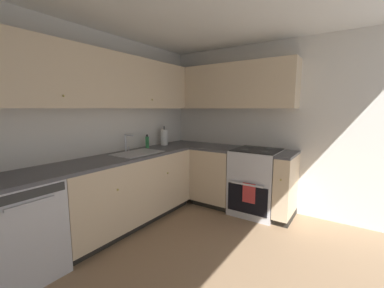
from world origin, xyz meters
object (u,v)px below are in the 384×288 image
(dishwasher, at_px, (17,230))
(soap_bottle, at_px, (147,142))
(paper_towel_roll, at_px, (164,137))
(oven_range, at_px, (256,181))

(dishwasher, xyz_separation_m, soap_bottle, (1.79, 0.18, 0.56))
(dishwasher, distance_m, paper_towel_roll, 2.24)
(dishwasher, distance_m, oven_range, 2.80)
(soap_bottle, xyz_separation_m, paper_towel_roll, (0.36, -0.02, 0.04))
(dishwasher, distance_m, soap_bottle, 1.88)
(oven_range, xyz_separation_m, paper_towel_roll, (-0.36, 1.39, 0.57))
(soap_bottle, height_order, paper_towel_roll, paper_towel_roll)
(soap_bottle, bearing_deg, oven_range, -63.08)
(dishwasher, relative_size, oven_range, 0.83)
(oven_range, height_order, soap_bottle, soap_bottle)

